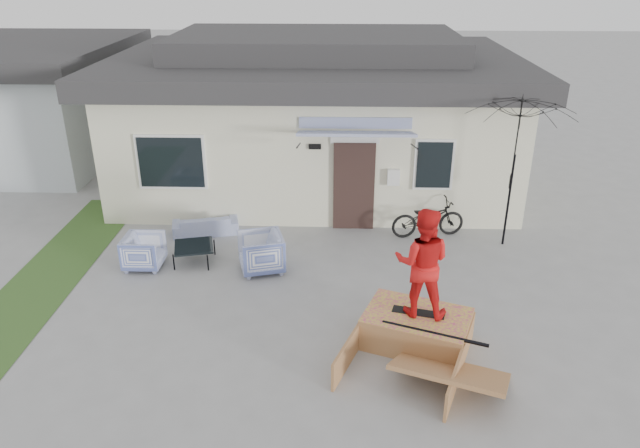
{
  "coord_description": "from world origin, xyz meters",
  "views": [
    {
      "loc": [
        0.62,
        -8.42,
        5.95
      ],
      "look_at": [
        0.3,
        1.8,
        1.3
      ],
      "focal_mm": 33.39,
      "sensor_mm": 36.0,
      "label": 1
    }
  ],
  "objects_px": {
    "patio_umbrella": "(513,170)",
    "skate_ramp": "(416,329)",
    "armchair_left": "(144,250)",
    "skateboard": "(418,312)",
    "loveseat": "(205,222)",
    "coffee_table": "(195,254)",
    "armchair_right": "(261,251)",
    "skater": "(422,261)",
    "bicycle": "(428,214)"
  },
  "relations": [
    {
      "from": "armchair_right",
      "to": "coffee_table",
      "type": "relative_size",
      "value": 1.12
    },
    {
      "from": "armchair_right",
      "to": "skater",
      "type": "xyz_separation_m",
      "value": [
        2.9,
        -2.4,
        1.09
      ]
    },
    {
      "from": "loveseat",
      "to": "bicycle",
      "type": "height_order",
      "value": "bicycle"
    },
    {
      "from": "skate_ramp",
      "to": "armchair_right",
      "type": "bearing_deg",
      "value": 160.4
    },
    {
      "from": "armchair_left",
      "to": "skater",
      "type": "xyz_separation_m",
      "value": [
        5.34,
        -2.46,
        1.14
      ]
    },
    {
      "from": "coffee_table",
      "to": "patio_umbrella",
      "type": "xyz_separation_m",
      "value": [
        6.73,
        1.08,
        1.55
      ]
    },
    {
      "from": "armchair_left",
      "to": "armchair_right",
      "type": "bearing_deg",
      "value": -91.23
    },
    {
      "from": "patio_umbrella",
      "to": "skate_ramp",
      "type": "distance_m",
      "value": 4.75
    },
    {
      "from": "loveseat",
      "to": "skater",
      "type": "height_order",
      "value": "skater"
    },
    {
      "from": "loveseat",
      "to": "armchair_right",
      "type": "xyz_separation_m",
      "value": [
        1.52,
        -1.73,
        0.15
      ]
    },
    {
      "from": "coffee_table",
      "to": "skateboard",
      "type": "distance_m",
      "value": 5.14
    },
    {
      "from": "loveseat",
      "to": "armchair_left",
      "type": "height_order",
      "value": "armchair_left"
    },
    {
      "from": "armchair_right",
      "to": "skateboard",
      "type": "relative_size",
      "value": 1.03
    },
    {
      "from": "armchair_left",
      "to": "skater",
      "type": "height_order",
      "value": "skater"
    },
    {
      "from": "coffee_table",
      "to": "skate_ramp",
      "type": "bearing_deg",
      "value": -32.41
    },
    {
      "from": "bicycle",
      "to": "armchair_left",
      "type": "bearing_deg",
      "value": 94.91
    },
    {
      "from": "loveseat",
      "to": "patio_umbrella",
      "type": "height_order",
      "value": "patio_umbrella"
    },
    {
      "from": "skateboard",
      "to": "skater",
      "type": "height_order",
      "value": "skater"
    },
    {
      "from": "skater",
      "to": "loveseat",
      "type": "bearing_deg",
      "value": -32.11
    },
    {
      "from": "armchair_left",
      "to": "skateboard",
      "type": "height_order",
      "value": "armchair_left"
    },
    {
      "from": "skate_ramp",
      "to": "armchair_left",
      "type": "bearing_deg",
      "value": 175.52
    },
    {
      "from": "armchair_right",
      "to": "patio_umbrella",
      "type": "bearing_deg",
      "value": 89.02
    },
    {
      "from": "patio_umbrella",
      "to": "skateboard",
      "type": "relative_size",
      "value": 3.05
    },
    {
      "from": "loveseat",
      "to": "skateboard",
      "type": "relative_size",
      "value": 1.75
    },
    {
      "from": "patio_umbrella",
      "to": "skate_ramp",
      "type": "bearing_deg",
      "value": -122.03
    },
    {
      "from": "coffee_table",
      "to": "skateboard",
      "type": "xyz_separation_m",
      "value": [
        4.35,
        -2.7,
        0.39
      ]
    },
    {
      "from": "patio_umbrella",
      "to": "skate_ramp",
      "type": "height_order",
      "value": "patio_umbrella"
    },
    {
      "from": "skate_ramp",
      "to": "skateboard",
      "type": "height_order",
      "value": "skateboard"
    },
    {
      "from": "coffee_table",
      "to": "bicycle",
      "type": "distance_m",
      "value": 5.29
    },
    {
      "from": "skate_ramp",
      "to": "skater",
      "type": "height_order",
      "value": "skater"
    },
    {
      "from": "skate_ramp",
      "to": "skateboard",
      "type": "bearing_deg",
      "value": 90.0
    },
    {
      "from": "loveseat",
      "to": "coffee_table",
      "type": "distance_m",
      "value": 1.44
    },
    {
      "from": "armchair_left",
      "to": "bicycle",
      "type": "distance_m",
      "value": 6.29
    },
    {
      "from": "coffee_table",
      "to": "loveseat",
      "type": "bearing_deg",
      "value": 92.57
    },
    {
      "from": "bicycle",
      "to": "skateboard",
      "type": "bearing_deg",
      "value": 159.49
    },
    {
      "from": "armchair_right",
      "to": "skateboard",
      "type": "bearing_deg",
      "value": 34.8
    },
    {
      "from": "armchair_right",
      "to": "bicycle",
      "type": "bearing_deg",
      "value": 100.17
    },
    {
      "from": "skate_ramp",
      "to": "coffee_table",
      "type": "bearing_deg",
      "value": 168.41
    },
    {
      "from": "armchair_right",
      "to": "skate_ramp",
      "type": "bearing_deg",
      "value": 34.0
    },
    {
      "from": "bicycle",
      "to": "skateboard",
      "type": "distance_m",
      "value": 4.21
    },
    {
      "from": "skate_ramp",
      "to": "skater",
      "type": "distance_m",
      "value": 1.26
    },
    {
      "from": "armchair_left",
      "to": "patio_umbrella",
      "type": "height_order",
      "value": "patio_umbrella"
    },
    {
      "from": "armchair_left",
      "to": "coffee_table",
      "type": "relative_size",
      "value": 0.99
    },
    {
      "from": "loveseat",
      "to": "armchair_right",
      "type": "height_order",
      "value": "armchair_right"
    },
    {
      "from": "loveseat",
      "to": "bicycle",
      "type": "bearing_deg",
      "value": 166.89
    },
    {
      "from": "bicycle",
      "to": "skater",
      "type": "distance_m",
      "value": 4.33
    },
    {
      "from": "patio_umbrella",
      "to": "skater",
      "type": "height_order",
      "value": "skater"
    },
    {
      "from": "armchair_left",
      "to": "skate_ramp",
      "type": "distance_m",
      "value": 5.88
    },
    {
      "from": "armchair_right",
      "to": "skater",
      "type": "height_order",
      "value": "skater"
    },
    {
      "from": "loveseat",
      "to": "skate_ramp",
      "type": "height_order",
      "value": "loveseat"
    }
  ]
}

